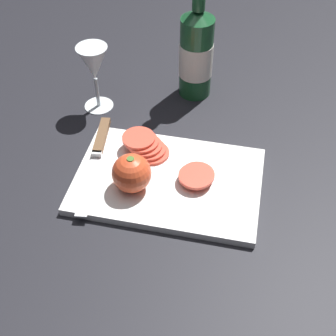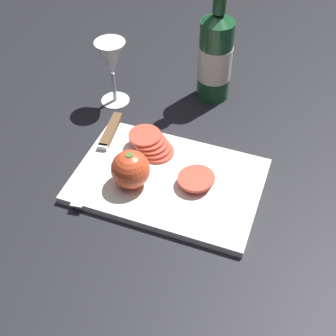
# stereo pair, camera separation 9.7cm
# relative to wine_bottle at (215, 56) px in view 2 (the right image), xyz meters

# --- Properties ---
(ground_plane) EXTENTS (3.00, 3.00, 0.00)m
(ground_plane) POSITION_rel_wine_bottle_xyz_m (-0.03, -0.37, -0.12)
(ground_plane) COLOR black
(cutting_board) EXTENTS (0.39, 0.26, 0.02)m
(cutting_board) POSITION_rel_wine_bottle_xyz_m (0.00, -0.33, -0.11)
(cutting_board) COLOR white
(cutting_board) RESTS_ON ground_plane
(wine_bottle) EXTENTS (0.08, 0.08, 0.32)m
(wine_bottle) POSITION_rel_wine_bottle_xyz_m (0.00, 0.00, 0.00)
(wine_bottle) COLOR #194C28
(wine_bottle) RESTS_ON ground_plane
(wine_glass) EXTENTS (0.07, 0.07, 0.17)m
(wine_glass) POSITION_rel_wine_bottle_xyz_m (-0.23, -0.11, 0.00)
(wine_glass) COLOR silver
(wine_glass) RESTS_ON ground_plane
(whole_tomato) EXTENTS (0.08, 0.08, 0.08)m
(whole_tomato) POSITION_rel_wine_bottle_xyz_m (-0.07, -0.38, -0.06)
(whole_tomato) COLOR #DB4C28
(whole_tomato) RESTS_ON cutting_board
(knife) EXTENTS (0.06, 0.29, 0.01)m
(knife) POSITION_rel_wine_bottle_xyz_m (-0.17, -0.28, -0.09)
(knife) COLOR silver
(knife) RESTS_ON cutting_board
(tomato_slice_stack_near) EXTENTS (0.07, 0.09, 0.02)m
(tomato_slice_stack_near) POSITION_rel_wine_bottle_xyz_m (0.06, -0.32, -0.09)
(tomato_slice_stack_near) COLOR #DB4C38
(tomato_slice_stack_near) RESTS_ON cutting_board
(tomato_slice_stack_far) EXTENTS (0.11, 0.08, 0.03)m
(tomato_slice_stack_far) POSITION_rel_wine_bottle_xyz_m (-0.06, -0.26, -0.08)
(tomato_slice_stack_far) COLOR #DB4C38
(tomato_slice_stack_far) RESTS_ON cutting_board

